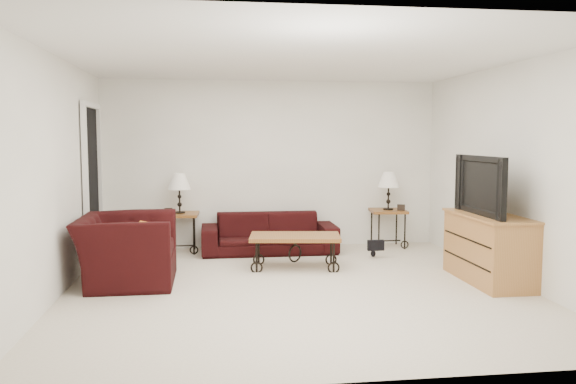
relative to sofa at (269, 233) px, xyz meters
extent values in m
plane|color=beige|center=(0.10, -2.02, -0.28)|extent=(5.00, 5.00, 0.00)
cube|color=white|center=(0.10, 0.48, 0.97)|extent=(5.00, 0.02, 2.50)
cube|color=white|center=(0.10, -4.52, 0.97)|extent=(5.00, 0.02, 2.50)
cube|color=white|center=(-2.40, -2.02, 0.97)|extent=(0.02, 5.00, 2.50)
cube|color=white|center=(2.60, -2.02, 0.97)|extent=(0.02, 5.00, 2.50)
plane|color=white|center=(0.10, -2.02, 2.22)|extent=(5.00, 5.00, 0.00)
cube|color=black|center=(-2.37, -0.37, 0.74)|extent=(0.08, 0.94, 2.04)
imported|color=black|center=(0.00, 0.00, 0.00)|extent=(1.93, 0.75, 0.56)
cube|color=brown|center=(-1.27, 0.18, 0.00)|extent=(0.55, 0.55, 0.57)
cube|color=brown|center=(1.82, 0.18, 0.00)|extent=(0.58, 0.58, 0.57)
cube|color=black|center=(-1.42, 0.03, 0.34)|extent=(0.12, 0.03, 0.10)
cube|color=black|center=(1.97, 0.03, 0.34)|extent=(0.11, 0.05, 0.09)
cube|color=brown|center=(0.22, -1.04, -0.07)|extent=(1.20, 0.76, 0.42)
imported|color=black|center=(-1.78, -1.55, 0.11)|extent=(1.05, 1.20, 0.78)
cube|color=orange|center=(-1.63, -1.60, 0.24)|extent=(0.09, 0.35, 0.35)
cube|color=#A7723E|center=(2.33, -2.02, 0.11)|extent=(0.54, 1.30, 0.78)
imported|color=black|center=(2.31, -2.02, 0.83)|extent=(0.15, 1.16, 0.67)
ellipsoid|color=black|center=(1.40, -0.50, -0.06)|extent=(0.42, 0.38, 0.45)
camera|label=1|loc=(-0.83, -8.24, 1.38)|focal=36.31mm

